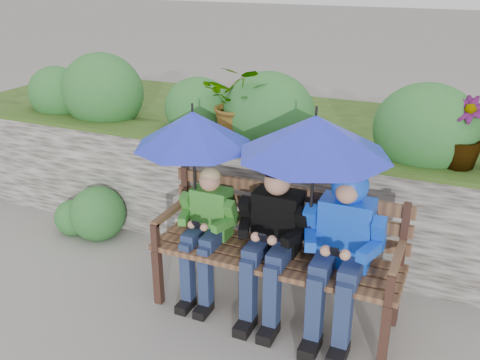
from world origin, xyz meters
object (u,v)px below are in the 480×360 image
at_px(park_bench, 278,244).
at_px(umbrella_right, 315,136).
at_px(boy_left, 206,227).
at_px(umbrella_left, 193,129).
at_px(boy_right, 342,241).
at_px(boy_middle, 272,236).

height_order(park_bench, umbrella_right, umbrella_right).
bearing_deg(boy_left, umbrella_left, 158.49).
xyz_separation_m(boy_right, umbrella_right, (-0.24, 0.01, 0.72)).
xyz_separation_m(park_bench, boy_middle, (-0.02, -0.09, 0.11)).
relative_size(boy_middle, boy_right, 0.96).
relative_size(boy_left, umbrella_right, 1.04).
bearing_deg(boy_middle, boy_left, 178.94).
distance_m(boy_left, umbrella_left, 0.76).
distance_m(park_bench, umbrella_left, 1.06).
relative_size(boy_left, umbrella_left, 1.21).
height_order(park_bench, umbrella_left, umbrella_left).
bearing_deg(umbrella_left, boy_left, -21.51).
bearing_deg(boy_right, park_bench, 170.38).
bearing_deg(park_bench, boy_middle, -100.58).
bearing_deg(boy_middle, umbrella_right, 3.45).
distance_m(boy_left, boy_middle, 0.54).
bearing_deg(umbrella_left, boy_middle, -4.77).
height_order(boy_middle, boy_right, boy_right).
bearing_deg(boy_middle, umbrella_left, 175.23).
xyz_separation_m(umbrella_left, umbrella_right, (0.93, -0.04, 0.08)).
distance_m(boy_middle, boy_right, 0.52).
distance_m(park_bench, umbrella_right, 0.94).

